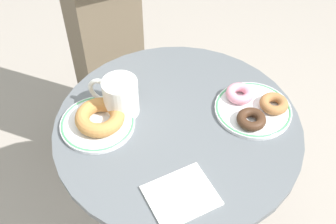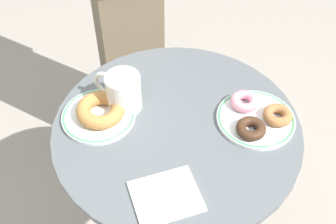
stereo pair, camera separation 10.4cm
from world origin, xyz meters
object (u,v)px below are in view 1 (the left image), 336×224
object	(u,v)px
donut_old_fashioned	(100,117)
donut_cinnamon	(274,104)
donut_pink_frosted	(240,94)
plate_left	(98,123)
coffee_mug	(119,96)
cafe_table	(176,184)
plate_right	(253,109)
paper_napkin	(181,196)
donut_chocolate	(251,119)

from	to	relation	value
donut_old_fashioned	donut_cinnamon	size ratio (longest dim) A/B	1.68
donut_cinnamon	donut_pink_frosted	world-z (taller)	same
plate_left	coffee_mug	size ratio (longest dim) A/B	1.47
plate_left	donut_cinnamon	distance (m)	0.45
cafe_table	coffee_mug	xyz separation A→B (m)	(-0.14, 0.07, 0.32)
plate_right	coffee_mug	xyz separation A→B (m)	(-0.34, 0.05, 0.05)
plate_right	paper_napkin	distance (m)	0.32
paper_napkin	coffee_mug	bearing A→B (deg)	113.10
cafe_table	plate_right	distance (m)	0.34
cafe_table	donut_cinnamon	bearing A→B (deg)	4.14
donut_pink_frosted	donut_chocolate	xyz separation A→B (m)	(0.01, -0.09, 0.00)
plate_left	plate_right	xyz separation A→B (m)	(0.40, -0.00, 0.00)
plate_left	donut_old_fashioned	size ratio (longest dim) A/B	1.53
cafe_table	coffee_mug	size ratio (longest dim) A/B	6.03
cafe_table	plate_left	distance (m)	0.34
donut_chocolate	plate_left	bearing A→B (deg)	172.41
cafe_table	donut_pink_frosted	world-z (taller)	donut_pink_frosted
donut_cinnamon	donut_chocolate	size ratio (longest dim) A/B	1.00
plate_right	donut_cinnamon	distance (m)	0.05
plate_left	paper_napkin	distance (m)	0.29
plate_left	donut_old_fashioned	distance (m)	0.02
cafe_table	donut_pink_frosted	bearing A→B (deg)	20.63
donut_old_fashioned	donut_chocolate	xyz separation A→B (m)	(0.37, -0.05, -0.01)
paper_napkin	cafe_table	bearing A→B (deg)	83.75
donut_old_fashioned	donut_pink_frosted	distance (m)	0.37
donut_cinnamon	donut_pink_frosted	bearing A→B (deg)	148.95
cafe_table	donut_old_fashioned	world-z (taller)	donut_old_fashioned
plate_right	coffee_mug	size ratio (longest dim) A/B	1.56
plate_right	donut_pink_frosted	size ratio (longest dim) A/B	2.71
donut_pink_frosted	donut_old_fashioned	bearing A→B (deg)	-173.34
plate_right	donut_pink_frosted	world-z (taller)	donut_pink_frosted
donut_chocolate	paper_napkin	xyz separation A→B (m)	(-0.20, -0.18, -0.02)
donut_cinnamon	coffee_mug	world-z (taller)	coffee_mug
paper_napkin	coffee_mug	world-z (taller)	coffee_mug
donut_cinnamon	plate_left	bearing A→B (deg)	179.29
donut_cinnamon	donut_chocolate	distance (m)	0.08
plate_left	donut_pink_frosted	world-z (taller)	donut_pink_frosted
donut_old_fashioned	donut_cinnamon	world-z (taller)	donut_old_fashioned
donut_pink_frosted	donut_chocolate	size ratio (longest dim) A/B	1.00
paper_napkin	coffee_mug	distance (m)	0.30
coffee_mug	donut_chocolate	bearing A→B (deg)	-16.35
donut_chocolate	donut_cinnamon	bearing A→B (deg)	32.12
cafe_table	plate_left	xyz separation A→B (m)	(-0.20, 0.02, 0.28)
donut_old_fashioned	paper_napkin	world-z (taller)	donut_old_fashioned
paper_napkin	coffee_mug	xyz separation A→B (m)	(-0.12, 0.27, 0.05)
cafe_table	donut_cinnamon	xyz separation A→B (m)	(0.25, 0.02, 0.30)
plate_left	donut_cinnamon	bearing A→B (deg)	-0.71
plate_right	donut_cinnamon	xyz separation A→B (m)	(0.05, -0.00, 0.02)
plate_right	paper_napkin	bearing A→B (deg)	-134.32
plate_right	donut_old_fashioned	xyz separation A→B (m)	(-0.39, 0.00, 0.02)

